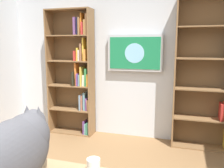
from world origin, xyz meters
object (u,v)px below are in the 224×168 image
Objects in this scene: wall_mounted_tv at (135,53)px; cat at (17,150)px; bookshelf_left at (215,76)px; coffee_mug at (93,167)px; bookshelf_right at (76,72)px.

wall_mounted_tv is 2.75m from cat.
coffee_mug is at bearing 69.11° from bookshelf_left.
cat is (0.09, 2.71, -0.42)m from wall_mounted_tv.
bookshelf_right reaches higher than cat.
bookshelf_left is 23.19× the size of coffee_mug.
cat is at bearing 88.08° from wall_mounted_tv.
wall_mounted_tv is 9.11× the size of coffee_mug.
bookshelf_left is 1.22m from wall_mounted_tv.
bookshelf_right is 21.87× the size of coffee_mug.
wall_mounted_tv is (1.18, -0.08, 0.31)m from bookshelf_left.
bookshelf_left reaches higher than bookshelf_right.
wall_mounted_tv is at bearing -91.92° from cat.
bookshelf_left is at bearing -110.89° from coffee_mug.
bookshelf_left reaches higher than cat.
bookshelf_left is at bearing 176.18° from wall_mounted_tv.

